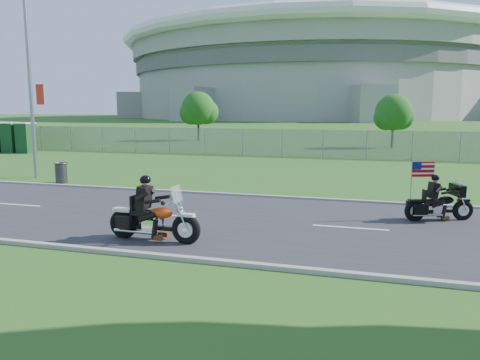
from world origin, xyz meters
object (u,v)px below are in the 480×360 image
(streetlight, at_px, (32,65))
(porta_toilet_b, at_px, (11,138))
(motorcycle_lead, at_px, (152,221))
(motorcycle_follow, at_px, (439,205))
(porta_toilet_a, at_px, (26,138))
(trash_can, at_px, (61,173))

(streetlight, relative_size, porta_toilet_b, 4.35)
(motorcycle_lead, bearing_deg, motorcycle_follow, 32.53)
(porta_toilet_b, height_order, motorcycle_lead, porta_toilet_b)
(streetlight, xyz_separation_m, motorcycle_lead, (10.97, -9.02, -5.07))
(porta_toilet_a, relative_size, porta_toilet_b, 1.00)
(porta_toilet_a, distance_m, motorcycle_follow, 32.42)
(streetlight, distance_m, trash_can, 5.80)
(porta_toilet_a, bearing_deg, trash_can, -44.40)
(streetlight, relative_size, trash_can, 10.53)
(streetlight, bearing_deg, motorcycle_lead, -39.42)
(porta_toilet_b, height_order, motorcycle_follow, porta_toilet_b)
(streetlight, bearing_deg, porta_toilet_b, 136.65)
(motorcycle_follow, relative_size, trash_can, 2.26)
(trash_can, bearing_deg, motorcycle_follow, -11.06)
(motorcycle_lead, distance_m, motorcycle_follow, 8.88)
(streetlight, bearing_deg, trash_can, -29.12)
(streetlight, height_order, porta_toilet_a, streetlight)
(porta_toilet_a, distance_m, porta_toilet_b, 1.40)
(streetlight, height_order, motorcycle_follow, streetlight)
(porta_toilet_a, bearing_deg, motorcycle_follow, -28.05)
(porta_toilet_a, height_order, motorcycle_lead, porta_toilet_a)
(motorcycle_lead, height_order, motorcycle_follow, motorcycle_follow)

